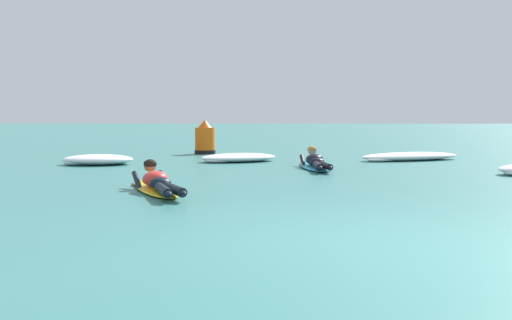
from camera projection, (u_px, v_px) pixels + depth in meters
name	position (u px, v px, depth m)	size (l,w,h in m)	color
ground_plane	(320.00, 161.00, 15.67)	(120.00, 120.00, 0.00)	#387A75
surfer_near	(157.00, 184.00, 9.45)	(1.41, 2.50, 0.54)	yellow
surfer_far	(315.00, 163.00, 13.52)	(0.82, 2.70, 0.53)	#2DB2D1
whitewater_front	(98.00, 160.00, 14.57)	(1.80, 1.26, 0.25)	white
whitewater_mid_left	(410.00, 157.00, 15.92)	(3.05, 1.93, 0.22)	white
whitewater_back	(239.00, 158.00, 15.49)	(2.30, 1.83, 0.22)	white
channel_marker_buoy	(205.00, 140.00, 18.48)	(0.65, 0.65, 1.06)	#EA5B0F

